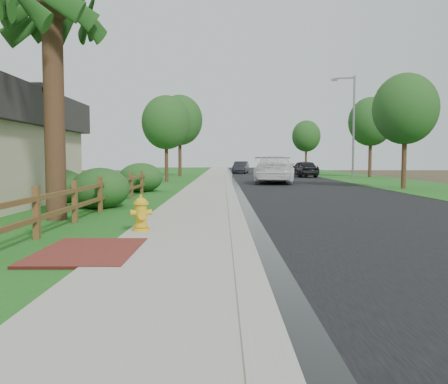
{
  "coord_description": "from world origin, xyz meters",
  "views": [
    {
      "loc": [
        0.04,
        -8.79,
        1.62
      ],
      "look_at": [
        0.07,
        3.29,
        0.78
      ],
      "focal_mm": 38.0,
      "sensor_mm": 36.0,
      "label": 1
    }
  ],
  "objects_px": {
    "ranch_fence": "(110,190)",
    "palm_tree": "(52,5)",
    "white_suv": "(275,170)",
    "fire_hydrant": "(141,214)",
    "dark_car_mid": "(303,169)",
    "streetlight": "(352,121)"
  },
  "relations": [
    {
      "from": "fire_hydrant",
      "to": "white_suv",
      "type": "xyz_separation_m",
      "value": [
        5.21,
        21.49,
        0.46
      ]
    },
    {
      "from": "white_suv",
      "to": "dark_car_mid",
      "type": "distance_m",
      "value": 11.22
    },
    {
      "from": "palm_tree",
      "to": "fire_hydrant",
      "type": "bearing_deg",
      "value": -41.41
    },
    {
      "from": "white_suv",
      "to": "dark_car_mid",
      "type": "bearing_deg",
      "value": -99.92
    },
    {
      "from": "dark_car_mid",
      "to": "palm_tree",
      "type": "bearing_deg",
      "value": 60.17
    },
    {
      "from": "ranch_fence",
      "to": "palm_tree",
      "type": "distance_m",
      "value": 5.74
    },
    {
      "from": "dark_car_mid",
      "to": "white_suv",
      "type": "bearing_deg",
      "value": 62.08
    },
    {
      "from": "fire_hydrant",
      "to": "white_suv",
      "type": "bearing_deg",
      "value": 76.38
    },
    {
      "from": "palm_tree",
      "to": "white_suv",
      "type": "bearing_deg",
      "value": 67.86
    },
    {
      "from": "fire_hydrant",
      "to": "ranch_fence",
      "type": "bearing_deg",
      "value": 110.11
    },
    {
      "from": "fire_hydrant",
      "to": "palm_tree",
      "type": "bearing_deg",
      "value": 138.59
    },
    {
      "from": "palm_tree",
      "to": "streetlight",
      "type": "relative_size",
      "value": 0.8
    },
    {
      "from": "streetlight",
      "to": "palm_tree",
      "type": "bearing_deg",
      "value": -119.63
    },
    {
      "from": "ranch_fence",
      "to": "streetlight",
      "type": "distance_m",
      "value": 26.98
    },
    {
      "from": "white_suv",
      "to": "fire_hydrant",
      "type": "bearing_deg",
      "value": 85.67
    },
    {
      "from": "fire_hydrant",
      "to": "streetlight",
      "type": "distance_m",
      "value": 30.72
    },
    {
      "from": "ranch_fence",
      "to": "palm_tree",
      "type": "bearing_deg",
      "value": -103.57
    },
    {
      "from": "fire_hydrant",
      "to": "dark_car_mid",
      "type": "bearing_deg",
      "value": 74.5
    },
    {
      "from": "ranch_fence",
      "to": "dark_car_mid",
      "type": "relative_size",
      "value": 3.96
    },
    {
      "from": "fire_hydrant",
      "to": "dark_car_mid",
      "type": "distance_m",
      "value": 33.3
    },
    {
      "from": "palm_tree",
      "to": "fire_hydrant",
      "type": "relative_size",
      "value": 8.59
    },
    {
      "from": "palm_tree",
      "to": "white_suv",
      "type": "distance_m",
      "value": 21.23
    }
  ]
}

